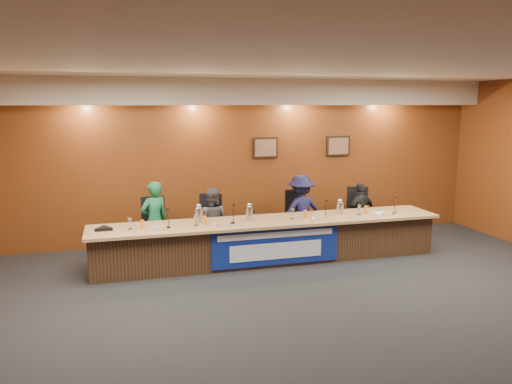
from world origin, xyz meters
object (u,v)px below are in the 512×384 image
(office_chair_c, at_px, (299,222))
(carafe_mid, at_px, (249,214))
(office_chair_a, at_px, (154,231))
(office_chair_b, at_px, (211,228))
(panelist_d, at_px, (361,213))
(panelist_b, at_px, (212,221))
(panelist_a, at_px, (154,221))
(carafe_right, at_px, (340,208))
(banner, at_px, (276,246))
(office_chair_d, at_px, (358,218))
(panelist_c, at_px, (301,211))
(speakerphone, at_px, (104,229))
(carafe_left, at_px, (199,215))
(dais_body, at_px, (269,241))

(office_chair_c, distance_m, carafe_mid, 1.48)
(office_chair_a, height_order, office_chair_b, same)
(panelist_d, bearing_deg, panelist_b, -15.68)
(panelist_a, xyz_separation_m, carafe_right, (3.26, -0.62, 0.16))
(banner, height_order, carafe_mid, carafe_mid)
(office_chair_d, distance_m, carafe_mid, 2.61)
(panelist_a, bearing_deg, carafe_right, 144.78)
(office_chair_a, distance_m, office_chair_d, 4.01)
(panelist_d, relative_size, carafe_right, 5.40)
(panelist_c, distance_m, carafe_right, 0.82)
(office_chair_a, distance_m, speakerphone, 1.18)
(office_chair_c, height_order, carafe_left, carafe_left)
(speakerphone, bearing_deg, office_chair_b, 22.55)
(panelist_c, relative_size, carafe_left, 5.43)
(dais_body, relative_size, office_chair_c, 12.50)
(banner, distance_m, carafe_left, 1.40)
(office_chair_a, bearing_deg, carafe_right, -12.21)
(panelist_a, distance_m, office_chair_d, 4.01)
(office_chair_a, distance_m, carafe_mid, 1.78)
(dais_body, bearing_deg, panelist_c, 37.66)
(office_chair_d, bearing_deg, carafe_right, -116.81)
(panelist_a, height_order, panelist_b, panelist_a)
(office_chair_c, relative_size, carafe_mid, 1.91)
(carafe_mid, height_order, carafe_right, carafe_mid)
(panelist_a, relative_size, speakerphone, 4.37)
(panelist_c, xyz_separation_m, office_chair_a, (-2.75, 0.10, -0.22))
(office_chair_d, bearing_deg, office_chair_c, -160.71)
(dais_body, xyz_separation_m, speakerphone, (-2.75, -0.03, 0.43))
(office_chair_b, distance_m, office_chair_c, 1.73)
(dais_body, bearing_deg, office_chair_c, 41.72)
(carafe_left, bearing_deg, panelist_d, 10.05)
(panelist_b, distance_m, office_chair_b, 0.17)
(panelist_a, relative_size, panelist_c, 0.99)
(panelist_a, distance_m, panelist_c, 2.75)
(dais_body, height_order, office_chair_b, dais_body)
(office_chair_b, bearing_deg, carafe_left, -103.28)
(carafe_right, bearing_deg, panelist_a, 169.15)
(panelist_d, bearing_deg, carafe_left, -5.64)
(office_chair_a, xyz_separation_m, speakerphone, (-0.84, -0.77, 0.30))
(dais_body, xyz_separation_m, panelist_d, (2.10, 0.64, 0.25))
(carafe_mid, relative_size, carafe_right, 1.13)
(panelist_d, bearing_deg, office_chair_b, -17.60)
(banner, distance_m, office_chair_c, 1.43)
(dais_body, height_order, office_chair_c, dais_body)
(speakerphone, bearing_deg, banner, -8.05)
(dais_body, xyz_separation_m, panelist_b, (-0.89, 0.64, 0.27))
(office_chair_a, relative_size, office_chair_b, 1.00)
(panelist_c, xyz_separation_m, office_chair_d, (1.26, 0.10, -0.22))
(carafe_mid, bearing_deg, panelist_b, 128.38)
(banner, height_order, panelist_b, panelist_b)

